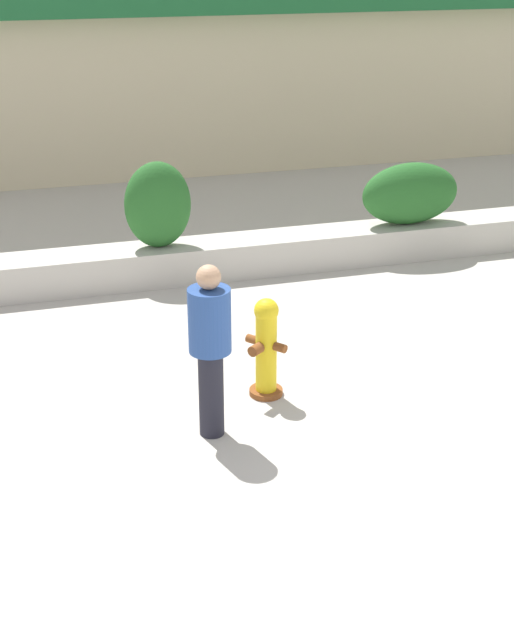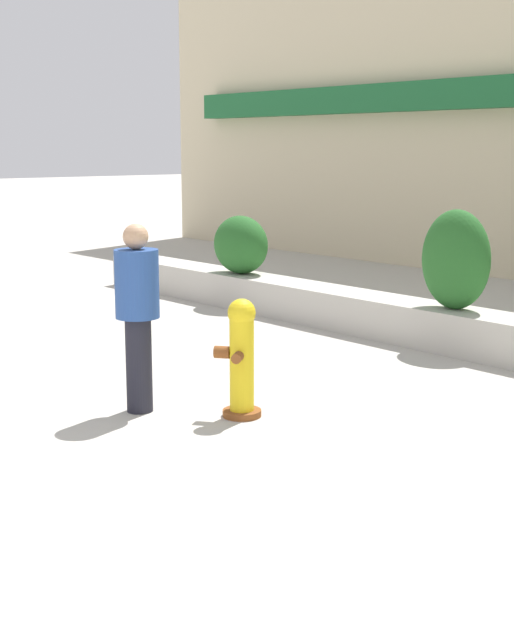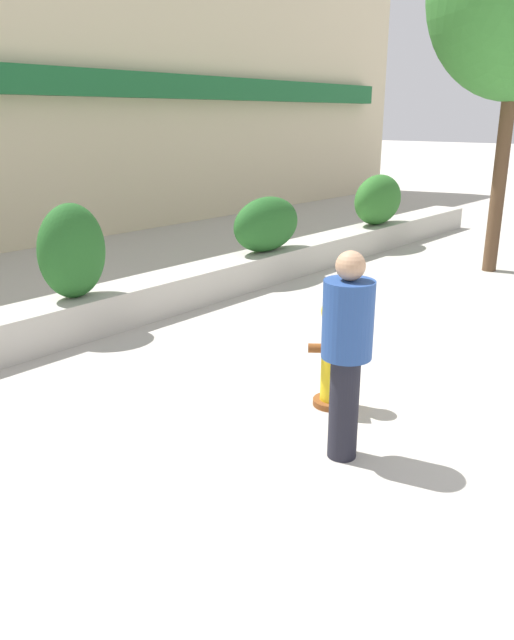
% 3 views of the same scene
% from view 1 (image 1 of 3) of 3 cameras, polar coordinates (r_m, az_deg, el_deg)
% --- Properties ---
extents(ground_plane, '(120.00, 120.00, 0.00)m').
position_cam_1_polar(ground_plane, '(8.13, 16.09, -10.71)').
color(ground_plane, '#B2ADA3').
extents(planter_wall_low, '(18.00, 0.70, 0.50)m').
position_cam_1_polar(planter_wall_low, '(12.90, 2.20, 4.46)').
color(planter_wall_low, '#B7B2A8').
rests_on(planter_wall_low, ground).
extents(hedge_bush_1, '(0.91, 0.56, 1.18)m').
position_cam_1_polar(hedge_bush_1, '(12.19, -6.37, 7.34)').
color(hedge_bush_1, '#235B23').
rests_on(hedge_bush_1, planter_wall_low).
extents(hedge_bush_2, '(1.50, 0.61, 0.91)m').
position_cam_1_polar(hedge_bush_2, '(13.38, 9.78, 7.99)').
color(hedge_bush_2, '#235B23').
rests_on(hedge_bush_2, planter_wall_low).
extents(fire_hydrant, '(0.49, 0.49, 1.08)m').
position_cam_1_polar(fire_hydrant, '(9.15, 0.58, -1.72)').
color(fire_hydrant, brown).
rests_on(fire_hydrant, ground).
extents(pedestrian, '(0.57, 0.57, 1.73)m').
position_cam_1_polar(pedestrian, '(8.25, -3.03, -1.33)').
color(pedestrian, black).
rests_on(pedestrian, ground).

